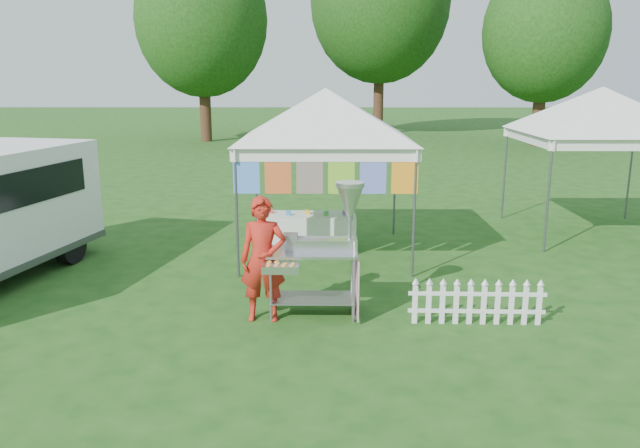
{
  "coord_description": "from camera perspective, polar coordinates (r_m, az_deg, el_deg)",
  "views": [
    {
      "loc": [
        -0.01,
        -7.65,
        3.19
      ],
      "look_at": [
        -0.08,
        1.17,
        1.1
      ],
      "focal_mm": 35.0,
      "sensor_mm": 36.0,
      "label": 1
    }
  ],
  "objects": [
    {
      "name": "tree_left",
      "position": [
        32.32,
        -10.76,
        17.79
      ],
      "size": [
        6.4,
        6.4,
        9.53
      ],
      "color": "#3C2015",
      "rests_on": "ground"
    },
    {
      "name": "ground",
      "position": [
        8.29,
        0.5,
        -9.31
      ],
      "size": [
        120.0,
        120.0,
        0.0
      ],
      "primitive_type": "plane",
      "color": "#1B4814",
      "rests_on": "ground"
    },
    {
      "name": "display_table",
      "position": [
        11.72,
        -1.15,
        -0.73
      ],
      "size": [
        1.8,
        0.7,
        0.69
      ],
      "primitive_type": "cube",
      "color": "white",
      "rests_on": "ground"
    },
    {
      "name": "tree_mid",
      "position": [
        35.99,
        5.55,
        19.56
      ],
      "size": [
        7.6,
        7.6,
        11.52
      ],
      "color": "#3C2015",
      "rests_on": "ground"
    },
    {
      "name": "canopy_main",
      "position": [
        11.15,
        0.51,
        12.28
      ],
      "size": [
        4.24,
        4.24,
        3.45
      ],
      "color": "#59595E",
      "rests_on": "ground"
    },
    {
      "name": "vendor",
      "position": [
        8.27,
        -5.23,
        -3.24
      ],
      "size": [
        0.61,
        0.41,
        1.68
      ],
      "primitive_type": "imported",
      "rotation": [
        0.0,
        0.0,
        0.01
      ],
      "color": "red",
      "rests_on": "ground"
    },
    {
      "name": "tree_right",
      "position": [
        31.36,
        19.87,
        16.21
      ],
      "size": [
        5.6,
        5.6,
        8.42
      ],
      "color": "#3C2015",
      "rests_on": "ground"
    },
    {
      "name": "canopy_right",
      "position": [
        13.8,
        24.49,
        11.33
      ],
      "size": [
        4.24,
        4.24,
        3.45
      ],
      "color": "#59595E",
      "rests_on": "ground"
    },
    {
      "name": "picket_fence",
      "position": [
        8.5,
        14.14,
        -7.07
      ],
      "size": [
        1.8,
        0.07,
        0.56
      ],
      "rotation": [
        0.0,
        0.0,
        -0.03
      ],
      "color": "white",
      "rests_on": "ground"
    },
    {
      "name": "donut_cart",
      "position": [
        8.3,
        0.64,
        -1.38
      ],
      "size": [
        1.33,
        0.89,
        1.84
      ],
      "rotation": [
        0.0,
        0.0,
        -0.01
      ],
      "color": "gray",
      "rests_on": "ground"
    }
  ]
}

